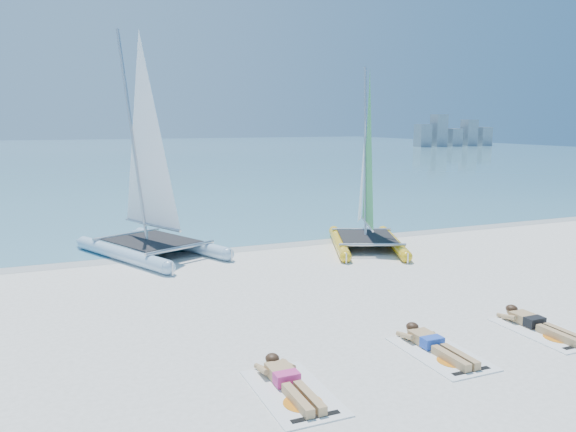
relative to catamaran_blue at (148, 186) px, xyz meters
name	(u,v)px	position (x,y,z in m)	size (l,w,h in m)	color
ground	(325,296)	(2.94, -5.61, -2.01)	(140.00, 140.00, 0.00)	white
sea	(98,153)	(2.94, 57.39, -2.01)	(140.00, 115.00, 0.01)	#73AEC1
wet_sand_strip	(246,246)	(2.94, -0.11, -2.01)	(140.00, 1.40, 0.01)	beige
distant_skyline	(452,134)	(56.65, 56.39, -0.07)	(14.00, 2.00, 5.00)	#979BA6
catamaran_blue	(148,186)	(0.00, 0.00, 0.00)	(4.17, 5.47, 6.74)	#B0D3E7
catamaran_yellow	(366,188)	(6.46, -1.35, -0.20)	(3.47, 4.65, 5.74)	yellow
towel_a	(293,392)	(0.46, -9.51, -2.00)	(1.00, 1.85, 0.02)	white
sunbather_a	(288,380)	(0.46, -9.32, -1.89)	(0.37, 1.73, 0.26)	tan
towel_b	(440,353)	(3.29, -9.22, -2.00)	(1.00, 1.85, 0.02)	white
sunbather_b	(434,343)	(3.29, -9.02, -1.89)	(0.37, 1.73, 0.26)	tan
towel_c	(544,332)	(5.69, -9.16, -2.00)	(1.00, 1.85, 0.02)	white
sunbather_c	(536,323)	(5.69, -8.96, -1.89)	(0.37, 1.73, 0.26)	tan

